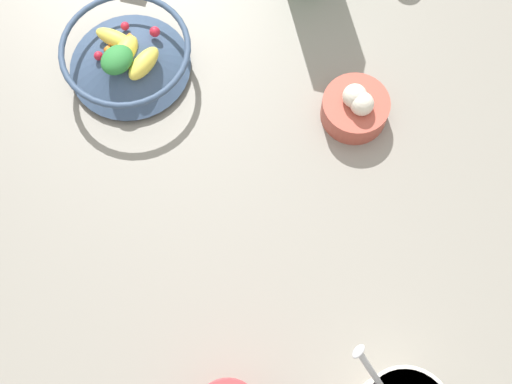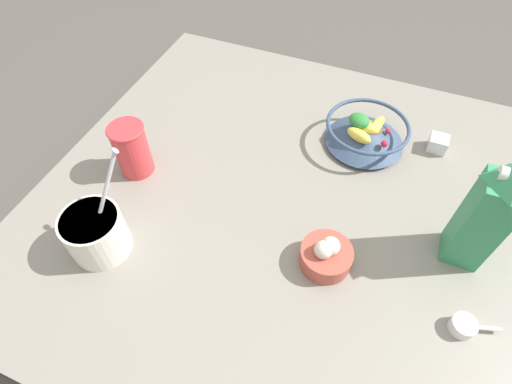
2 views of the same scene
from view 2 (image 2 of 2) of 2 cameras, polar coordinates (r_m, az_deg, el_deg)
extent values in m
plane|color=#4C4742|center=(0.98, 3.22, -2.03)|extent=(6.00, 6.00, 0.00)
cube|color=gray|center=(0.96, 3.27, -1.29)|extent=(1.11, 1.11, 0.04)
cylinder|color=#384C6B|center=(1.09, 15.06, 6.86)|extent=(0.11, 0.11, 0.01)
cone|color=#384C6B|center=(1.07, 15.42, 8.08)|extent=(0.20, 0.20, 0.05)
torus|color=#384C6B|center=(1.05, 15.73, 9.13)|extent=(0.21, 0.21, 0.01)
ellipsoid|color=#EFD64C|center=(1.06, 15.63, 8.80)|extent=(0.04, 0.07, 0.03)
ellipsoid|color=#EFD64C|center=(1.03, 14.50, 7.82)|extent=(0.05, 0.07, 0.03)
ellipsoid|color=#EFD64C|center=(1.08, 16.89, 9.15)|extent=(0.08, 0.04, 0.03)
cylinder|color=orange|center=(1.08, 15.26, 9.21)|extent=(0.04, 0.04, 0.01)
cylinder|color=orange|center=(1.05, 14.58, 8.11)|extent=(0.04, 0.04, 0.01)
cylinder|color=orange|center=(1.07, 16.44, 8.64)|extent=(0.04, 0.04, 0.02)
sphere|color=red|center=(1.10, 15.35, 10.06)|extent=(0.01, 0.01, 0.01)
sphere|color=red|center=(1.08, 15.14, 9.30)|extent=(0.02, 0.02, 0.02)
sphere|color=red|center=(1.08, 18.32, 8.26)|extent=(0.01, 0.01, 0.01)
sphere|color=red|center=(1.06, 15.33, 8.62)|extent=(0.02, 0.02, 0.02)
sphere|color=red|center=(1.04, 17.85, 6.57)|extent=(0.02, 0.02, 0.02)
ellipsoid|color=#2D7F38|center=(1.05, 14.55, 9.84)|extent=(0.07, 0.07, 0.03)
cube|color=#338C59|center=(0.87, 29.44, -3.75)|extent=(0.07, 0.07, 0.23)
cylinder|color=white|center=(0.78, 31.79, 2.26)|extent=(0.03, 0.01, 0.03)
cylinder|color=silver|center=(0.88, -21.87, -5.54)|extent=(0.12, 0.12, 0.10)
cylinder|color=white|center=(0.85, -22.71, -3.97)|extent=(0.11, 0.11, 0.02)
cylinder|color=silver|center=(0.82, -20.81, -0.25)|extent=(0.10, 0.05, 0.17)
ellipsoid|color=silver|center=(0.77, -19.48, 5.60)|extent=(0.02, 0.02, 0.01)
cylinder|color=#DB383D|center=(0.99, -17.31, 5.82)|extent=(0.08, 0.08, 0.14)
torus|color=#DB383D|center=(0.95, -18.23, 8.55)|extent=(0.09, 0.09, 0.01)
cube|color=silver|center=(1.13, 24.52, 6.31)|extent=(0.04, 0.04, 0.04)
cube|color=brown|center=(1.14, 24.43, 6.10)|extent=(0.04, 0.04, 0.02)
cylinder|color=white|center=(0.87, 27.45, -16.62)|extent=(0.05, 0.05, 0.03)
cylinder|color=white|center=(0.89, 30.27, -16.48)|extent=(0.02, 0.05, 0.01)
cylinder|color=#B24C3D|center=(0.84, 9.94, -9.09)|extent=(0.11, 0.11, 0.04)
sphere|color=silver|center=(0.80, 9.62, -8.14)|extent=(0.04, 0.04, 0.04)
sphere|color=silver|center=(0.81, 10.60, -7.59)|extent=(0.04, 0.04, 0.04)
sphere|color=silver|center=(0.81, 10.58, -7.49)|extent=(0.03, 0.03, 0.03)
camera|label=1|loc=(0.78, -64.94, 61.03)|focal=50.00mm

